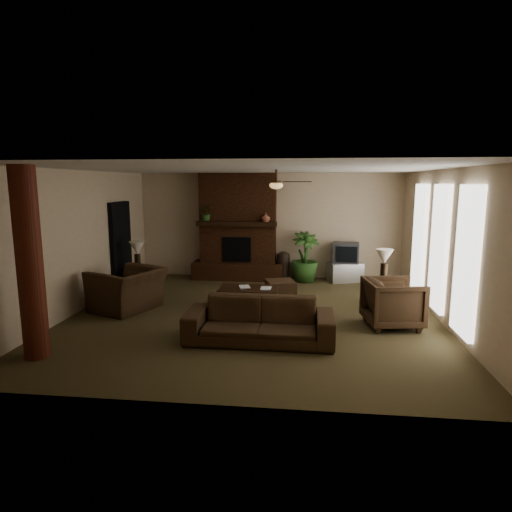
# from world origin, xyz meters

# --- Properties ---
(room_shell) EXTENTS (7.00, 7.00, 7.00)m
(room_shell) POSITION_xyz_m (0.00, 0.00, 1.40)
(room_shell) COLOR brown
(room_shell) RESTS_ON ground
(fireplace) EXTENTS (2.40, 0.70, 2.80)m
(fireplace) POSITION_xyz_m (-0.80, 3.22, 1.16)
(fireplace) COLOR #492513
(fireplace) RESTS_ON ground
(windows) EXTENTS (0.08, 3.65, 2.35)m
(windows) POSITION_xyz_m (3.45, 0.20, 1.35)
(windows) COLOR white
(windows) RESTS_ON ground
(log_column) EXTENTS (0.36, 0.36, 2.80)m
(log_column) POSITION_xyz_m (-2.95, -2.40, 1.40)
(log_column) COLOR maroon
(log_column) RESTS_ON ground
(doorway) EXTENTS (0.10, 1.00, 2.10)m
(doorway) POSITION_xyz_m (-3.44, 1.80, 1.05)
(doorway) COLOR black
(doorway) RESTS_ON ground
(ceiling_fan) EXTENTS (1.35, 1.35, 0.37)m
(ceiling_fan) POSITION_xyz_m (0.40, 0.30, 2.53)
(ceiling_fan) COLOR black
(ceiling_fan) RESTS_ON ceiling
(sofa) EXTENTS (2.40, 0.72, 0.93)m
(sofa) POSITION_xyz_m (0.26, -1.39, 0.47)
(sofa) COLOR #3D2B1A
(sofa) RESTS_ON ground
(armchair_left) EXTENTS (1.26, 1.50, 1.12)m
(armchair_left) POSITION_xyz_m (-2.58, 0.08, 0.56)
(armchair_left) COLOR #3D2B1A
(armchair_left) RESTS_ON ground
(armchair_right) EXTENTS (0.99, 1.04, 0.95)m
(armchair_right) POSITION_xyz_m (2.55, -0.40, 0.48)
(armchair_right) COLOR #3D2B1A
(armchair_right) RESTS_ON ground
(coffee_table) EXTENTS (1.20, 0.70, 0.43)m
(coffee_table) POSITION_xyz_m (-0.16, 0.43, 0.37)
(coffee_table) COLOR black
(coffee_table) RESTS_ON ground
(ottoman) EXTENTS (0.75, 0.75, 0.40)m
(ottoman) POSITION_xyz_m (0.45, 1.29, 0.20)
(ottoman) COLOR #3D2B1A
(ottoman) RESTS_ON ground
(tv_stand) EXTENTS (0.96, 0.73, 0.50)m
(tv_stand) POSITION_xyz_m (2.03, 3.15, 0.25)
(tv_stand) COLOR silver
(tv_stand) RESTS_ON ground
(tv) EXTENTS (0.69, 0.58, 0.52)m
(tv) POSITION_xyz_m (2.03, 3.14, 0.76)
(tv) COLOR #39393B
(tv) RESTS_ON tv_stand
(floor_vase) EXTENTS (0.34, 0.34, 0.77)m
(floor_vase) POSITION_xyz_m (0.41, 3.15, 0.43)
(floor_vase) COLOR black
(floor_vase) RESTS_ON ground
(floor_plant) EXTENTS (1.18, 1.47, 0.72)m
(floor_plant) POSITION_xyz_m (0.98, 3.05, 0.36)
(floor_plant) COLOR #305923
(floor_plant) RESTS_ON ground
(side_table_left) EXTENTS (0.64, 0.64, 0.55)m
(side_table_left) POSITION_xyz_m (-2.98, 1.55, 0.28)
(side_table_left) COLOR black
(side_table_left) RESTS_ON ground
(lamp_left) EXTENTS (0.40, 0.40, 0.65)m
(lamp_left) POSITION_xyz_m (-2.93, 1.52, 1.00)
(lamp_left) COLOR black
(lamp_left) RESTS_ON side_table_left
(side_table_right) EXTENTS (0.66, 0.66, 0.55)m
(side_table_right) POSITION_xyz_m (2.66, 0.99, 0.28)
(side_table_right) COLOR black
(side_table_right) RESTS_ON ground
(lamp_right) EXTENTS (0.43, 0.43, 0.65)m
(lamp_right) POSITION_xyz_m (2.61, 0.94, 1.00)
(lamp_right) COLOR black
(lamp_right) RESTS_ON side_table_right
(mantel_plant) EXTENTS (0.49, 0.52, 0.33)m
(mantel_plant) POSITION_xyz_m (-1.59, 3.02, 1.72)
(mantel_plant) COLOR #305923
(mantel_plant) RESTS_ON fireplace
(mantel_vase) EXTENTS (0.26, 0.26, 0.22)m
(mantel_vase) POSITION_xyz_m (-0.03, 2.91, 1.67)
(mantel_vase) COLOR #98543D
(mantel_vase) RESTS_ON fireplace
(book_a) EXTENTS (0.22, 0.08, 0.29)m
(book_a) POSITION_xyz_m (-0.35, 0.42, 0.57)
(book_a) COLOR #999999
(book_a) RESTS_ON coffee_table
(book_b) EXTENTS (0.21, 0.02, 0.29)m
(book_b) POSITION_xyz_m (0.10, 0.38, 0.58)
(book_b) COLOR #999999
(book_b) RESTS_ON coffee_table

